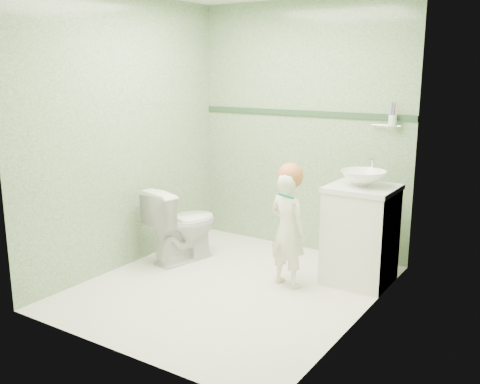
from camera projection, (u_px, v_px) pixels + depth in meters
The scene contains 12 objects.
ground at pixel (230, 287), 4.43m from camera, with size 2.50×2.50×0.00m, color white.
room_shell at pixel (229, 143), 4.17m from camera, with size 2.50×2.54×2.40m.
trim_stripe at pixel (302, 113), 5.14m from camera, with size 2.20×0.02×0.05m, color #2B472D.
vanity at pixel (360, 236), 4.47m from camera, with size 0.52×0.50×0.80m, color white.
counter at pixel (363, 188), 4.38m from camera, with size 0.54×0.52×0.04m, color white.
basin at pixel (363, 178), 4.36m from camera, with size 0.37×0.37×0.13m, color white.
faucet at pixel (372, 165), 4.49m from camera, with size 0.03×0.13×0.18m.
cup_holder at pixel (392, 120), 4.63m from camera, with size 0.26×0.07×0.21m.
toilet at pixel (183, 224), 5.00m from camera, with size 0.39×0.69×0.70m, color white.
toddler at pixel (288, 230), 4.38m from camera, with size 0.35×0.23×0.96m, color silver.
hair_cap at pixel (290, 176), 4.30m from camera, with size 0.21×0.21×0.21m, color #BB663A.
teal_toothbrush at pixel (286, 195), 4.17m from camera, with size 0.11×0.14×0.08m.
Camera 1 is at (2.33, -3.43, 1.76)m, focal length 40.17 mm.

